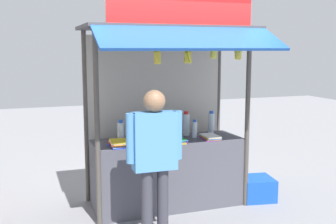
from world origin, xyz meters
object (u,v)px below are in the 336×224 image
banana_bunch_leftmost (214,53)px  plastic_crate (256,188)px  water_bottle_mid_left (132,131)px  banana_bunch_inner_right (238,54)px  water_bottle_right (194,129)px  banana_bunch_rightmost (157,57)px  water_bottle_front_right (174,127)px  banana_bunch_inner_left (188,56)px  magazine_stack_back_left (176,140)px  water_bottle_rear_center (211,122)px  water_bottle_back_right (186,124)px  magazine_stack_far_right (119,144)px  vendor_person (155,151)px  water_bottle_far_left (121,132)px  magazine_stack_front_left (210,137)px

banana_bunch_leftmost → plastic_crate: size_ratio=0.60×
water_bottle_mid_left → banana_bunch_inner_right: size_ratio=0.92×
water_bottle_right → banana_bunch_rightmost: banana_bunch_rightmost is taller
water_bottle_front_right → banana_bunch_inner_left: size_ratio=1.05×
magazine_stack_back_left → banana_bunch_leftmost: banana_bunch_leftmost is taller
water_bottle_rear_center → water_bottle_back_right: water_bottle_back_right is taller
water_bottle_rear_center → magazine_stack_back_left: (-0.65, -0.39, -0.11)m
water_bottle_right → plastic_crate: (0.83, -0.18, -0.82)m
water_bottle_back_right → banana_bunch_inner_left: banana_bunch_inner_left is taller
water_bottle_rear_center → magazine_stack_far_right: size_ratio=0.98×
magazine_stack_back_left → vendor_person: size_ratio=0.20×
water_bottle_back_right → water_bottle_front_right: (-0.22, -0.14, -0.00)m
banana_bunch_rightmost → vendor_person: size_ratio=0.19×
water_bottle_far_left → water_bottle_rear_center: bearing=8.5°
banana_bunch_inner_right → magazine_stack_front_left: bearing=127.6°
water_bottle_back_right → banana_bunch_inner_left: bearing=-110.8°
water_bottle_mid_left → water_bottle_far_left: water_bottle_far_left is taller
water_bottle_mid_left → water_bottle_front_right: (0.53, -0.09, 0.03)m
water_bottle_right → water_bottle_back_right: (-0.05, 0.18, 0.04)m
water_bottle_mid_left → banana_bunch_inner_left: bearing=-45.7°
banana_bunch_leftmost → vendor_person: banana_bunch_leftmost is taller
magazine_stack_far_right → plastic_crate: (1.85, -0.01, -0.75)m
plastic_crate → banana_bunch_rightmost: bearing=-170.8°
water_bottle_back_right → magazine_stack_back_left: water_bottle_back_right is taller
banana_bunch_leftmost → plastic_crate: banana_bunch_leftmost is taller
water_bottle_rear_center → plastic_crate: 1.06m
plastic_crate → water_bottle_mid_left: bearing=169.4°
water_bottle_right → banana_bunch_rightmost: (-0.63, -0.42, 0.93)m
water_bottle_front_right → magazine_stack_front_left: size_ratio=0.99×
banana_bunch_leftmost → vendor_person: bearing=-154.0°
magazine_stack_far_right → vendor_person: bearing=-71.5°
magazine_stack_front_left → banana_bunch_inner_right: size_ratio=1.19×
banana_bunch_rightmost → banana_bunch_leftmost: size_ratio=1.22×
vendor_person → plastic_crate: size_ratio=3.75×
magazine_stack_back_left → vendor_person: bearing=-126.4°
water_bottle_rear_center → magazine_stack_back_left: water_bottle_rear_center is taller
magazine_stack_back_left → banana_bunch_inner_right: banana_bunch_inner_right is taller
water_bottle_front_right → banana_bunch_inner_right: (0.63, -0.46, 0.92)m
magazine_stack_far_right → vendor_person: vendor_person is taller
magazine_stack_back_left → banana_bunch_rightmost: banana_bunch_rightmost is taller
water_bottle_right → magazine_stack_front_left: 0.23m
water_bottle_mid_left → banana_bunch_rightmost: banana_bunch_rightmost is taller
water_bottle_back_right → water_bottle_far_left: size_ratio=1.15×
water_bottle_right → banana_bunch_inner_left: (-0.27, -0.42, 0.93)m
water_bottle_mid_left → magazine_stack_far_right: bearing=-127.2°
water_bottle_right → water_bottle_far_left: (-0.95, 0.03, 0.02)m
water_bottle_back_right → vendor_person: vendor_person is taller
water_bottle_rear_center → water_bottle_back_right: (-0.39, -0.05, 0.01)m
banana_bunch_inner_right → water_bottle_far_left: bearing=161.1°
magazine_stack_front_left → banana_bunch_leftmost: 1.09m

